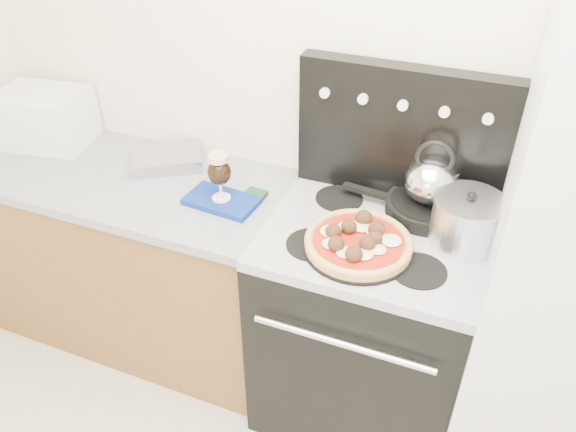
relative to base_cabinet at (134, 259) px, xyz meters
The scene contains 15 objects.
room_shell 1.59m from the base_cabinet, 41.46° to the right, with size 3.52×3.01×2.52m.
base_cabinet is the anchor object (origin of this frame).
countertop 0.45m from the base_cabinet, ahead, with size 1.48×0.63×0.04m, color gray.
stove_body 1.11m from the base_cabinet, ahead, with size 0.76×0.65×0.88m, color black.
cooktop 1.20m from the base_cabinet, ahead, with size 0.76×0.65×0.04m, color #ADADB2.
backguard 1.35m from the base_cabinet, 12.75° to the left, with size 0.76×0.08×0.50m, color black.
toaster_oven 0.74m from the base_cabinet, 164.90° to the left, with size 0.37×0.28×0.23m, color white.
foil_sheet 0.54m from the base_cabinet, 39.64° to the left, with size 0.28×0.21×0.06m, color silver.
oven_mitt 0.70m from the base_cabinet, ahead, with size 0.27×0.16×0.02m, color navy.
beer_glass 0.78m from the base_cabinet, ahead, with size 0.09×0.09×0.19m, color black, non-canonical shape.
pizza_pan 1.19m from the base_cabinet, ahead, with size 0.37×0.37×0.01m, color black.
pizza 1.20m from the base_cabinet, ahead, with size 0.36×0.36×0.05m, color tan, non-canonical shape.
skillet 1.36m from the base_cabinet, ahead, with size 0.29×0.29×0.05m, color black.
tea_kettle 1.41m from the base_cabinet, ahead, with size 0.19×0.19×0.20m, color silver, non-canonical shape.
stock_pot 1.50m from the base_cabinet, ahead, with size 0.23×0.23×0.17m, color silver.
Camera 1 is at (0.37, -0.38, 2.11)m, focal length 35.00 mm.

